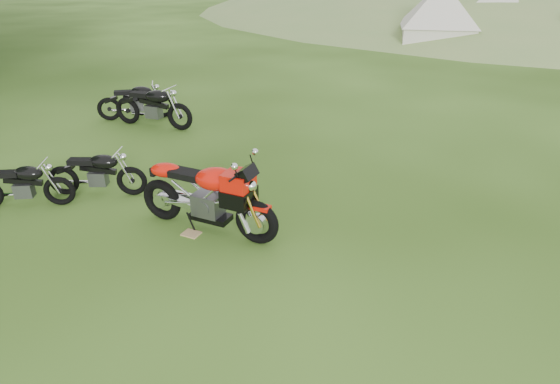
% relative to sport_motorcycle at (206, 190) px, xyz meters
% --- Properties ---
extents(ground, '(120.00, 120.00, 0.00)m').
position_rel_sport_motorcycle_xyz_m(ground, '(1.31, -0.29, -0.69)').
color(ground, '#223D0D').
rests_on(ground, ground).
extents(sport_motorcycle, '(2.36, 1.24, 1.37)m').
position_rel_sport_motorcycle_xyz_m(sport_motorcycle, '(0.00, 0.00, 0.00)').
color(sport_motorcycle, red).
rests_on(sport_motorcycle, ground).
extents(plywood_board, '(0.32, 0.28, 0.02)m').
position_rel_sport_motorcycle_xyz_m(plywood_board, '(-0.23, -0.17, -0.68)').
color(plywood_board, tan).
rests_on(plywood_board, ground).
extents(vintage_moto_a, '(1.74, 0.57, 0.90)m').
position_rel_sport_motorcycle_xyz_m(vintage_moto_a, '(-2.27, 0.96, -0.24)').
color(vintage_moto_a, black).
rests_on(vintage_moto_a, ground).
extents(vintage_moto_b, '(1.68, 0.74, 0.86)m').
position_rel_sport_motorcycle_xyz_m(vintage_moto_b, '(-3.30, 0.37, -0.26)').
color(vintage_moto_b, black).
rests_on(vintage_moto_b, ground).
extents(vintage_moto_c, '(1.96, 1.06, 1.01)m').
position_rel_sport_motorcycle_xyz_m(vintage_moto_c, '(-3.41, 5.44, -0.18)').
color(vintage_moto_c, black).
rests_on(vintage_moto_c, ground).
extents(vintage_moto_d, '(2.19, 0.95, 1.13)m').
position_rel_sport_motorcycle_xyz_m(vintage_moto_d, '(-2.70, 4.83, -0.12)').
color(vintage_moto_d, black).
rests_on(vintage_moto_d, ground).
extents(tent_mid, '(3.52, 3.52, 2.86)m').
position_rel_sport_motorcycle_xyz_m(tent_mid, '(6.54, 18.79, 0.75)').
color(tent_mid, beige).
rests_on(tent_mid, ground).
extents(tent_right, '(4.45, 4.45, 2.93)m').
position_rel_sport_motorcycle_xyz_m(tent_right, '(10.19, 21.86, 0.78)').
color(tent_right, beige).
rests_on(tent_right, ground).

